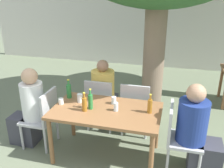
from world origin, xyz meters
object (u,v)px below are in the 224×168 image
(amber_bottle_0, at_px, (84,104))
(drinking_glass_2, at_px, (61,101))
(patio_chair_2, at_px, (100,102))
(drinking_glass_3, at_px, (80,98))
(person_seated_1, at_px, (198,134))
(person_seated_2, at_px, (105,95))
(green_bottle_2, at_px, (69,91))
(patio_chair_0, at_px, (43,116))
(green_bottle_1, at_px, (90,101))
(drinking_glass_0, at_px, (114,100))
(amber_bottle_3, at_px, (150,106))
(patio_chair_3, at_px, (136,106))
(dining_table_front, at_px, (106,115))
(drinking_glass_1, at_px, (116,107))
(person_seated_0, at_px, (29,111))

(amber_bottle_0, xyz_separation_m, drinking_glass_2, (-0.39, 0.11, -0.06))
(patio_chair_2, distance_m, drinking_glass_3, 0.62)
(patio_chair_2, bearing_deg, person_seated_1, 156.07)
(person_seated_2, distance_m, green_bottle_2, 0.81)
(patio_chair_0, xyz_separation_m, green_bottle_2, (0.33, 0.22, 0.34))
(person_seated_2, relative_size, green_bottle_1, 4.08)
(green_bottle_2, height_order, drinking_glass_0, green_bottle_2)
(drinking_glass_0, xyz_separation_m, drinking_glass_2, (-0.71, -0.19, -0.01))
(drinking_glass_2, bearing_deg, amber_bottle_0, -15.72)
(patio_chair_2, height_order, drinking_glass_3, patio_chair_2)
(person_seated_2, xyz_separation_m, green_bottle_2, (-0.34, -0.67, 0.32))
(amber_bottle_0, height_order, drinking_glass_3, amber_bottle_0)
(amber_bottle_3, relative_size, drinking_glass_3, 2.11)
(green_bottle_1, bearing_deg, amber_bottle_3, 6.58)
(amber_bottle_0, bearing_deg, patio_chair_0, 171.17)
(patio_chair_2, relative_size, drinking_glass_2, 10.96)
(green_bottle_2, relative_size, drinking_glass_3, 2.30)
(patio_chair_3, relative_size, drinking_glass_0, 8.39)
(amber_bottle_3, bearing_deg, person_seated_1, -5.46)
(dining_table_front, bearing_deg, person_seated_2, 108.10)
(drinking_glass_2, bearing_deg, person_seated_2, 67.59)
(green_bottle_2, bearing_deg, person_seated_1, -6.89)
(patio_chair_2, distance_m, person_seated_2, 0.23)
(green_bottle_1, height_order, drinking_glass_0, green_bottle_1)
(drinking_glass_0, distance_m, drinking_glass_1, 0.21)
(patio_chair_3, xyz_separation_m, drinking_glass_3, (-0.71, -0.53, 0.29))
(patio_chair_0, relative_size, amber_bottle_0, 3.41)
(green_bottle_1, height_order, drinking_glass_3, green_bottle_1)
(drinking_glass_3, bearing_deg, patio_chair_2, 76.13)
(patio_chair_0, xyz_separation_m, amber_bottle_3, (1.52, 0.06, 0.33))
(amber_bottle_3, xyz_separation_m, drinking_glass_1, (-0.43, -0.06, -0.04))
(patio_chair_2, distance_m, amber_bottle_3, 1.09)
(drinking_glass_0, relative_size, drinking_glass_1, 0.90)
(person_seated_1, height_order, drinking_glass_0, person_seated_1)
(amber_bottle_3, bearing_deg, drinking_glass_0, 165.42)
(amber_bottle_3, bearing_deg, person_seated_2, 136.06)
(dining_table_front, relative_size, person_seated_2, 1.24)
(green_bottle_1, bearing_deg, drinking_glass_3, 144.17)
(patio_chair_0, height_order, drinking_glass_0, patio_chair_0)
(patio_chair_3, distance_m, drinking_glass_3, 0.93)
(patio_chair_0, bearing_deg, person_seated_0, -90.00)
(amber_bottle_3, relative_size, drinking_glass_1, 2.22)
(dining_table_front, xyz_separation_m, drinking_glass_1, (0.13, -0.00, 0.14))
(patio_chair_0, bearing_deg, person_seated_2, 143.04)
(person_seated_2, height_order, drinking_glass_2, person_seated_2)
(patio_chair_0, height_order, person_seated_2, person_seated_2)
(patio_chair_2, height_order, green_bottle_1, green_bottle_1)
(drinking_glass_2, height_order, drinking_glass_3, drinking_glass_3)
(patio_chair_2, xyz_separation_m, person_seated_2, (0.00, 0.23, 0.02))
(drinking_glass_0, bearing_deg, drinking_glass_1, -68.32)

